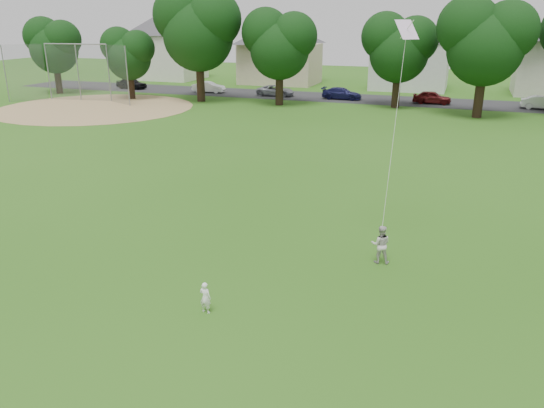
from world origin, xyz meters
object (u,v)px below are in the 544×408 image
(older_boy, at_px, (381,244))
(toddler, at_px, (205,298))
(kite, at_px, (394,135))
(baseball_backstop, at_px, (75,73))

(older_boy, bearing_deg, toddler, 39.13)
(older_boy, distance_m, kite, 3.74)
(older_boy, distance_m, baseball_backstop, 43.91)
(toddler, relative_size, older_boy, 0.70)
(kite, height_order, baseball_backstop, kite)
(older_boy, bearing_deg, baseball_backstop, -49.17)
(baseball_backstop, bearing_deg, kite, -37.35)
(toddler, height_order, kite, kite)
(kite, distance_m, baseball_backstop, 43.36)
(baseball_backstop, bearing_deg, toddler, -46.80)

